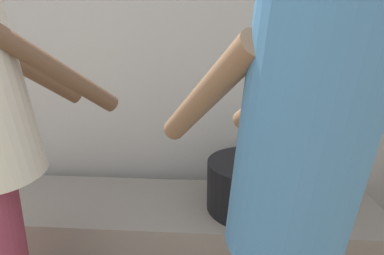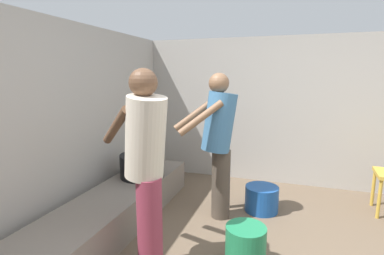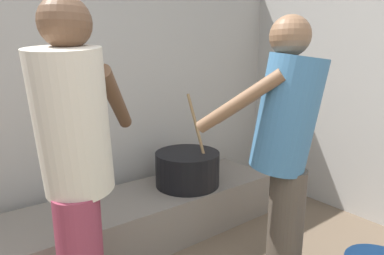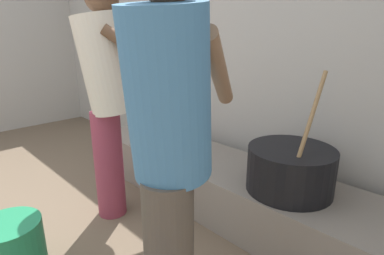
{
  "view_description": "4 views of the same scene",
  "coord_description": "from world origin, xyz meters",
  "px_view_note": "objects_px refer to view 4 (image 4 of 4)",
  "views": [
    {
      "loc": [
        1.06,
        0.14,
        1.29
      ],
      "look_at": [
        0.97,
        1.27,
        0.97
      ],
      "focal_mm": 31.06,
      "sensor_mm": 36.0,
      "label": 1
    },
    {
      "loc": [
        -1.67,
        0.2,
        1.54
      ],
      "look_at": [
        0.99,
        1.09,
        1.04
      ],
      "focal_mm": 27.22,
      "sensor_mm": 36.0,
      "label": 2
    },
    {
      "loc": [
        -0.12,
        -0.12,
        1.34
      ],
      "look_at": [
        0.8,
        1.11,
        1.01
      ],
      "focal_mm": 29.16,
      "sensor_mm": 36.0,
      "label": 3
    },
    {
      "loc": [
        2.08,
        0.2,
        1.27
      ],
      "look_at": [
        0.95,
        1.3,
        0.79
      ],
      "focal_mm": 28.96,
      "sensor_mm": 36.0,
      "label": 4
    }
  ],
  "objects_px": {
    "cooking_pot_main": "(290,169)",
    "bucket_green_plastic": "(12,254)",
    "cook_in_cream_shirt": "(108,90)",
    "cook_in_blue_shirt": "(169,141)"
  },
  "relations": [
    {
      "from": "cook_in_cream_shirt",
      "to": "bucket_green_plastic",
      "type": "bearing_deg",
      "value": -73.07
    },
    {
      "from": "cook_in_blue_shirt",
      "to": "bucket_green_plastic",
      "type": "bearing_deg",
      "value": -151.88
    },
    {
      "from": "cook_in_cream_shirt",
      "to": "bucket_green_plastic",
      "type": "relative_size",
      "value": 4.4
    },
    {
      "from": "cooking_pot_main",
      "to": "bucket_green_plastic",
      "type": "relative_size",
      "value": 2.0
    },
    {
      "from": "cooking_pot_main",
      "to": "cook_in_blue_shirt",
      "type": "bearing_deg",
      "value": -91.09
    },
    {
      "from": "cooking_pot_main",
      "to": "cook_in_blue_shirt",
      "type": "distance_m",
      "value": 1.01
    },
    {
      "from": "bucket_green_plastic",
      "to": "cook_in_blue_shirt",
      "type": "bearing_deg",
      "value": 28.12
    },
    {
      "from": "cooking_pot_main",
      "to": "cook_in_blue_shirt",
      "type": "relative_size",
      "value": 0.46
    },
    {
      "from": "cook_in_blue_shirt",
      "to": "bucket_green_plastic",
      "type": "distance_m",
      "value": 1.14
    },
    {
      "from": "cook_in_blue_shirt",
      "to": "bucket_green_plastic",
      "type": "height_order",
      "value": "cook_in_blue_shirt"
    }
  ]
}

